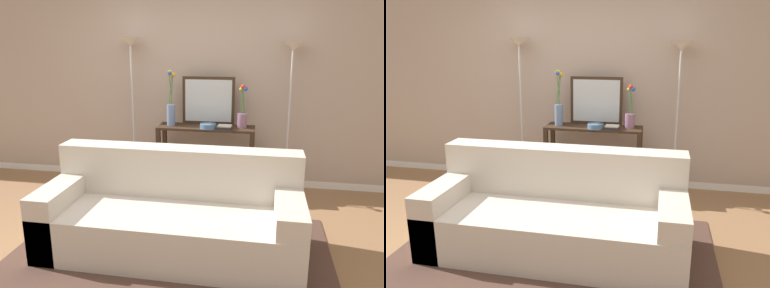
{
  "view_description": "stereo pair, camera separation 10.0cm",
  "coord_description": "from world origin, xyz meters",
  "views": [
    {
      "loc": [
        0.93,
        -2.99,
        1.82
      ],
      "look_at": [
        0.23,
        0.76,
        0.8
      ],
      "focal_mm": 36.14,
      "sensor_mm": 36.0,
      "label": 1
    },
    {
      "loc": [
        1.03,
        -2.97,
        1.82
      ],
      "look_at": [
        0.23,
        0.76,
        0.8
      ],
      "focal_mm": 36.14,
      "sensor_mm": 36.0,
      "label": 2
    }
  ],
  "objects": [
    {
      "name": "fruit_bowl",
      "position": [
        0.3,
        1.41,
        0.86
      ],
      "size": [
        0.19,
        0.19,
        0.06
      ],
      "color": "#4C7093",
      "rests_on": "console_table"
    },
    {
      "name": "book_stack",
      "position": [
        0.49,
        1.43,
        0.85
      ],
      "size": [
        0.18,
        0.13,
        0.04
      ],
      "color": "#2D2D33",
      "rests_on": "console_table"
    },
    {
      "name": "wall_mirror",
      "position": [
        0.27,
        1.67,
        1.12
      ],
      "size": [
        0.64,
        0.02,
        0.58
      ],
      "color": "#382619",
      "rests_on": "console_table"
    },
    {
      "name": "ground_plane",
      "position": [
        0.0,
        0.0,
        -0.01
      ],
      "size": [
        16.0,
        16.0,
        0.02
      ],
      "primitive_type": "cube",
      "color": "#936B47"
    },
    {
      "name": "floor_lamp_right",
      "position": [
        1.23,
        1.63,
        1.43
      ],
      "size": [
        0.28,
        0.28,
        1.82
      ],
      "color": "silver",
      "rests_on": "ground"
    },
    {
      "name": "vase_tall_flowers",
      "position": [
        -0.17,
        1.51,
        1.04
      ],
      "size": [
        0.1,
        0.12,
        0.67
      ],
      "color": "#6B84AD",
      "rests_on": "console_table"
    },
    {
      "name": "console_table",
      "position": [
        0.26,
        1.52,
        0.56
      ],
      "size": [
        1.16,
        0.36,
        0.82
      ],
      "color": "#382619",
      "rests_on": "ground"
    },
    {
      "name": "book_row_under_console",
      "position": [
        0.0,
        1.52,
        0.06
      ],
      "size": [
        0.44,
        0.16,
        0.12
      ],
      "color": "maroon",
      "rests_on": "ground"
    },
    {
      "name": "area_rug",
      "position": [
        0.18,
        -0.1,
        0.01
      ],
      "size": [
        2.78,
        1.95,
        0.01
      ],
      "color": "#51382D",
      "rests_on": "ground"
    },
    {
      "name": "vase_short_flowers",
      "position": [
        0.69,
        1.54,
        0.98
      ],
      "size": [
        0.12,
        0.12,
        0.52
      ],
      "color": "gray",
      "rests_on": "console_table"
    },
    {
      "name": "back_wall",
      "position": [
        0.0,
        1.92,
        1.32
      ],
      "size": [
        12.0,
        0.15,
        2.65
      ],
      "color": "white",
      "rests_on": "ground"
    },
    {
      "name": "couch",
      "position": [
        0.18,
        0.07,
        0.31
      ],
      "size": [
        2.24,
        0.91,
        0.88
      ],
      "color": "beige",
      "rests_on": "ground"
    },
    {
      "name": "floor_lamp_left",
      "position": [
        -0.69,
        1.63,
        1.47
      ],
      "size": [
        0.28,
        0.28,
        1.87
      ],
      "color": "silver",
      "rests_on": "ground"
    }
  ]
}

